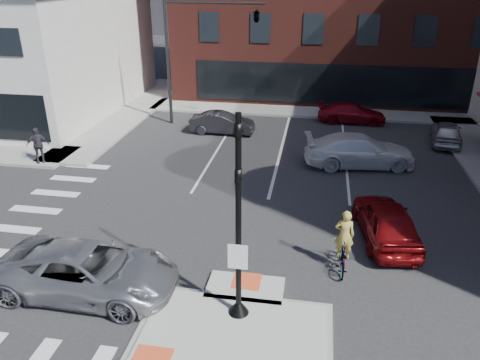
% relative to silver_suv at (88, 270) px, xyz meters
% --- Properties ---
extents(ground, '(120.00, 120.00, 0.00)m').
position_rel_silver_suv_xyz_m(ground, '(4.76, -0.73, -0.78)').
color(ground, '#28282B').
rests_on(ground, ground).
extents(refuge_island, '(5.40, 4.65, 0.13)m').
position_rel_silver_suv_xyz_m(refuge_island, '(4.76, -0.98, -0.73)').
color(refuge_island, gray).
rests_on(refuge_island, ground).
extents(sidewalk_nw, '(23.50, 20.50, 0.15)m').
position_rel_silver_suv_xyz_m(sidewalk_nw, '(-12.00, 14.56, -0.70)').
color(sidewalk_nw, gray).
rests_on(sidewalk_nw, ground).
extents(sidewalk_n, '(26.00, 3.00, 0.15)m').
position_rel_silver_suv_xyz_m(sidewalk_n, '(7.76, 21.27, -0.70)').
color(sidewalk_n, gray).
rests_on(sidewalk_n, ground).
extents(building_far_left, '(10.00, 12.00, 10.00)m').
position_rel_silver_suv_xyz_m(building_far_left, '(0.76, 51.27, 4.22)').
color(building_far_left, slate).
rests_on(building_far_left, ground).
extents(signal_pole, '(0.60, 0.60, 5.98)m').
position_rel_silver_suv_xyz_m(signal_pole, '(4.76, -0.33, 1.58)').
color(signal_pole, black).
rests_on(signal_pole, refuge_island).
extents(mast_arm_signal, '(6.10, 2.24, 8.00)m').
position_rel_silver_suv_xyz_m(mast_arm_signal, '(1.29, 17.27, 5.43)').
color(mast_arm_signal, black).
rests_on(mast_arm_signal, ground).
extents(silver_suv, '(5.63, 2.66, 1.55)m').
position_rel_silver_suv_xyz_m(silver_suv, '(0.00, 0.00, 0.00)').
color(silver_suv, '#A3A5AA').
rests_on(silver_suv, ground).
extents(red_sedan, '(2.41, 4.67, 1.52)m').
position_rel_silver_suv_xyz_m(red_sedan, '(9.39, 4.78, -0.02)').
color(red_sedan, maroon).
rests_on(red_sedan, ground).
extents(white_pickup, '(5.81, 3.10, 1.60)m').
position_rel_silver_suv_xyz_m(white_pickup, '(8.86, 11.95, 0.02)').
color(white_pickup, white).
rests_on(white_pickup, ground).
extents(bg_car_dark, '(3.91, 1.38, 1.29)m').
position_rel_silver_suv_xyz_m(bg_car_dark, '(0.94, 15.80, -0.13)').
color(bg_car_dark, '#242428').
rests_on(bg_car_dark, ground).
extents(bg_car_silver, '(2.19, 4.11, 1.33)m').
position_rel_silver_suv_xyz_m(bg_car_silver, '(13.99, 16.18, -0.11)').
color(bg_car_silver, '#B4B6BC').
rests_on(bg_car_silver, ground).
extents(bg_car_red, '(4.33, 1.77, 1.26)m').
position_rel_silver_suv_xyz_m(bg_car_red, '(8.82, 19.39, -0.15)').
color(bg_car_red, maroon).
rests_on(bg_car_red, ground).
extents(cyclist, '(0.64, 1.75, 2.20)m').
position_rel_silver_suv_xyz_m(cyclist, '(7.76, 2.54, -0.04)').
color(cyclist, '#3F3F44').
rests_on(cyclist, ground).
extents(pedestrian_b, '(1.15, 0.95, 1.84)m').
position_rel_silver_suv_xyz_m(pedestrian_b, '(-7.24, 9.27, 0.29)').
color(pedestrian_b, '#302C36').
rests_on(pedestrian_b, sidewalk_nw).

